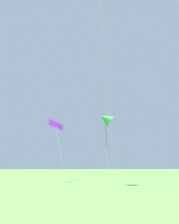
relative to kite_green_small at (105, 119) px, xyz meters
The scene contains 2 objects.
kite_green_small is the anchor object (origin of this frame).
kite_purple_streamer 8.69m from the kite_green_small, 126.73° to the left, with size 2.30×11.80×7.94m.
Camera 1 is at (-1.68, -2.18, 1.63)m, focal length 36.33 mm.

